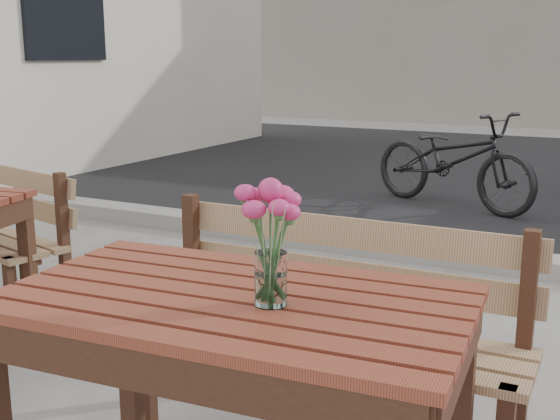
# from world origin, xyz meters

# --- Properties ---
(street) EXTENTS (30.00, 8.12, 0.12)m
(street) POSITION_xyz_m (0.00, 5.06, 0.03)
(street) COLOR black
(street) RESTS_ON ground
(main_table) EXTENTS (1.26, 0.80, 0.75)m
(main_table) POSITION_xyz_m (-0.12, -0.01, 0.62)
(main_table) COLOR maroon
(main_table) RESTS_ON ground
(main_bench) EXTENTS (1.38, 0.43, 0.85)m
(main_bench) POSITION_xyz_m (-0.11, 0.63, 0.52)
(main_bench) COLOR olive
(main_bench) RESTS_ON ground
(main_vase) EXTENTS (0.18, 0.18, 0.32)m
(main_vase) POSITION_xyz_m (-0.00, -0.03, 0.95)
(main_vase) COLOR white
(main_vase) RESTS_ON main_table
(bicycle) EXTENTS (1.77, 1.16, 0.88)m
(bicycle) POSITION_xyz_m (-0.71, 4.78, 0.44)
(bicycle) COLOR black
(bicycle) RESTS_ON ground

